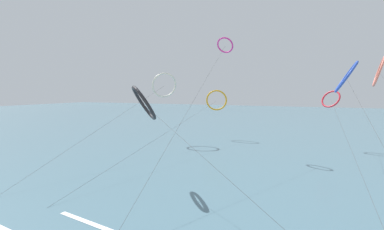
{
  "coord_description": "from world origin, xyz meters",
  "views": [
    {
      "loc": [
        12.31,
        -6.48,
        11.34
      ],
      "look_at": [
        0.0,
        21.23,
        8.72
      ],
      "focal_mm": 26.45,
      "sensor_mm": 36.0,
      "label": 1
    }
  ],
  "objects_px": {
    "kite_charcoal": "(144,103)",
    "kite_amber": "(216,100)",
    "kite_magenta": "(225,46)",
    "kite_crimson": "(331,99)",
    "kite_coral": "(379,71)",
    "kite_ivory": "(164,85)",
    "kite_cobalt": "(346,77)"
  },
  "relations": [
    {
      "from": "kite_charcoal",
      "to": "kite_amber",
      "type": "distance_m",
      "value": 34.87
    },
    {
      "from": "kite_magenta",
      "to": "kite_crimson",
      "type": "bearing_deg",
      "value": -141.6
    },
    {
      "from": "kite_charcoal",
      "to": "kite_amber",
      "type": "xyz_separation_m",
      "value": [
        -2.88,
        34.74,
        -0.81
      ]
    },
    {
      "from": "kite_coral",
      "to": "kite_crimson",
      "type": "bearing_deg",
      "value": -123.66
    },
    {
      "from": "kite_crimson",
      "to": "kite_amber",
      "type": "bearing_deg",
      "value": -149.98
    },
    {
      "from": "kite_ivory",
      "to": "kite_amber",
      "type": "xyz_separation_m",
      "value": [
        8.68,
        9.48,
        -3.45
      ]
    },
    {
      "from": "kite_ivory",
      "to": "kite_cobalt",
      "type": "bearing_deg",
      "value": 108.39
    },
    {
      "from": "kite_charcoal",
      "to": "kite_coral",
      "type": "distance_m",
      "value": 38.95
    },
    {
      "from": "kite_charcoal",
      "to": "kite_crimson",
      "type": "xyz_separation_m",
      "value": [
        21.22,
        32.29,
        -0.17
      ]
    },
    {
      "from": "kite_cobalt",
      "to": "kite_magenta",
      "type": "bearing_deg",
      "value": -121.73
    },
    {
      "from": "kite_cobalt",
      "to": "kite_crimson",
      "type": "bearing_deg",
      "value": -177.89
    },
    {
      "from": "kite_cobalt",
      "to": "kite_ivory",
      "type": "xyz_separation_m",
      "value": [
        -33.43,
        15.78,
        -0.41
      ]
    },
    {
      "from": "kite_amber",
      "to": "kite_magenta",
      "type": "bearing_deg",
      "value": 97.92
    },
    {
      "from": "kite_cobalt",
      "to": "kite_charcoal",
      "type": "xyz_separation_m",
      "value": [
        -21.87,
        -9.48,
        -3.06
      ]
    },
    {
      "from": "kite_cobalt",
      "to": "kite_amber",
      "type": "distance_m",
      "value": 35.57
    },
    {
      "from": "kite_coral",
      "to": "kite_cobalt",
      "type": "bearing_deg",
      "value": -13.49
    },
    {
      "from": "kite_magenta",
      "to": "kite_amber",
      "type": "xyz_separation_m",
      "value": [
        -6.2,
        13.56,
        -10.35
      ]
    },
    {
      "from": "kite_coral",
      "to": "kite_ivory",
      "type": "bearing_deg",
      "value": -81.99
    },
    {
      "from": "kite_magenta",
      "to": "kite_crimson",
      "type": "distance_m",
      "value": 23.21
    },
    {
      "from": "kite_charcoal",
      "to": "kite_coral",
      "type": "height_order",
      "value": "kite_coral"
    },
    {
      "from": "kite_amber",
      "to": "kite_ivory",
      "type": "bearing_deg",
      "value": 30.88
    },
    {
      "from": "kite_ivory",
      "to": "kite_magenta",
      "type": "bearing_deg",
      "value": 118.31
    },
    {
      "from": "kite_magenta",
      "to": "kite_coral",
      "type": "bearing_deg",
      "value": -160.61
    },
    {
      "from": "kite_magenta",
      "to": "kite_crimson",
      "type": "height_order",
      "value": "kite_magenta"
    },
    {
      "from": "kite_cobalt",
      "to": "kite_charcoal",
      "type": "relative_size",
      "value": 0.76
    },
    {
      "from": "kite_cobalt",
      "to": "kite_ivory",
      "type": "height_order",
      "value": "kite_ivory"
    },
    {
      "from": "kite_cobalt",
      "to": "kite_ivory",
      "type": "bearing_deg",
      "value": -114.77
    },
    {
      "from": "kite_cobalt",
      "to": "kite_coral",
      "type": "distance_m",
      "value": 18.38
    },
    {
      "from": "kite_cobalt",
      "to": "kite_amber",
      "type": "relative_size",
      "value": 0.43
    },
    {
      "from": "kite_magenta",
      "to": "kite_crimson",
      "type": "relative_size",
      "value": 0.76
    },
    {
      "from": "kite_magenta",
      "to": "kite_charcoal",
      "type": "height_order",
      "value": "kite_magenta"
    },
    {
      "from": "kite_amber",
      "to": "kite_crimson",
      "type": "relative_size",
      "value": 0.95
    }
  ]
}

